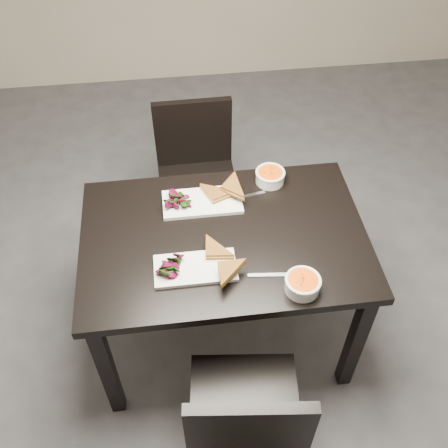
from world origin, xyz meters
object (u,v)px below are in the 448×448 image
at_px(chair_far, 196,169).
at_px(soup_bowl_near, 303,284).
at_px(plate_far, 202,202).
at_px(soup_bowl_far, 270,176).
at_px(table, 224,251).
at_px(plate_near, 195,268).
at_px(chair_near, 246,420).

distance_m(chair_far, soup_bowl_near, 1.14).
relative_size(plate_far, soup_bowl_far, 2.54).
bearing_deg(soup_bowl_near, table, 130.07).
xyz_separation_m(table, plate_near, (-0.13, -0.17, 0.11)).
height_order(table, soup_bowl_far, soup_bowl_far).
xyz_separation_m(table, soup_bowl_near, (0.26, -0.31, 0.13)).
height_order(chair_near, plate_near, chair_near).
relative_size(chair_far, soup_bowl_far, 6.21).
relative_size(chair_near, chair_far, 1.00).
height_order(table, soup_bowl_near, soup_bowl_near).
bearing_deg(soup_bowl_far, chair_far, 125.78).
bearing_deg(chair_near, plate_far, 100.72).
bearing_deg(chair_far, chair_near, -88.43).
bearing_deg(plate_near, soup_bowl_near, -20.12).
height_order(chair_near, plate_far, chair_near).
height_order(plate_near, soup_bowl_far, soup_bowl_far).
bearing_deg(chair_near, chair_far, 98.60).
distance_m(table, soup_bowl_far, 0.42).
height_order(table, chair_far, chair_far).
height_order(table, chair_near, chair_near).
relative_size(table, plate_far, 3.45).
xyz_separation_m(chair_far, plate_near, (-0.07, -0.90, 0.27)).
height_order(soup_bowl_near, soup_bowl_far, same).
bearing_deg(chair_far, plate_far, -91.89).
bearing_deg(plate_near, chair_near, -75.74).
bearing_deg(plate_far, soup_bowl_near, -56.87).
height_order(chair_near, chair_far, same).
xyz_separation_m(plate_near, soup_bowl_far, (0.39, 0.47, 0.03)).
xyz_separation_m(chair_far, plate_far, (-0.01, -0.54, 0.27)).
distance_m(plate_far, soup_bowl_far, 0.34).
height_order(chair_far, plate_near, chair_far).
bearing_deg(soup_bowl_near, chair_far, 107.05).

